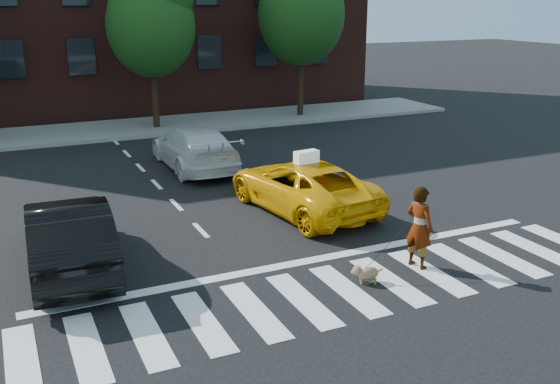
% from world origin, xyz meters
% --- Properties ---
extents(ground, '(120.00, 120.00, 0.00)m').
position_xyz_m(ground, '(0.00, 0.00, 0.00)').
color(ground, black).
rests_on(ground, ground).
extents(crosswalk, '(13.00, 2.40, 0.01)m').
position_xyz_m(crosswalk, '(0.00, 0.00, 0.01)').
color(crosswalk, silver).
rests_on(crosswalk, ground).
extents(stop_line, '(12.00, 0.30, 0.01)m').
position_xyz_m(stop_line, '(0.00, 1.60, 0.01)').
color(stop_line, silver).
rests_on(stop_line, ground).
extents(sidewalk_far, '(30.00, 4.00, 0.15)m').
position_xyz_m(sidewalk_far, '(0.00, 17.50, 0.07)').
color(sidewalk_far, slate).
rests_on(sidewalk_far, ground).
extents(tree_mid, '(3.69, 3.69, 7.10)m').
position_xyz_m(tree_mid, '(0.53, 17.00, 4.85)').
color(tree_mid, black).
rests_on(tree_mid, ground).
extents(tree_right, '(4.00, 4.00, 7.70)m').
position_xyz_m(tree_right, '(7.53, 17.00, 5.26)').
color(tree_right, black).
rests_on(tree_right, ground).
extents(taxi, '(2.89, 5.18, 1.37)m').
position_xyz_m(taxi, '(1.40, 4.75, 0.68)').
color(taxi, '#EBA404').
rests_on(taxi, ground).
extents(black_sedan, '(1.83, 4.72, 1.53)m').
position_xyz_m(black_sedan, '(-4.79, 3.37, 0.77)').
color(black_sedan, black).
rests_on(black_sedan, ground).
extents(white_suv, '(2.02, 4.92, 1.42)m').
position_xyz_m(white_suv, '(0.09, 10.17, 0.71)').
color(white_suv, silver).
rests_on(white_suv, ground).
extents(woman, '(0.59, 0.75, 1.79)m').
position_xyz_m(woman, '(1.92, 0.36, 0.90)').
color(woman, '#999999').
rests_on(woman, ground).
extents(dog, '(0.62, 0.43, 0.37)m').
position_xyz_m(dog, '(0.49, 0.14, 0.22)').
color(dog, brown).
rests_on(dog, ground).
extents(taxi_sign, '(0.68, 0.36, 0.32)m').
position_xyz_m(taxi_sign, '(1.40, 4.55, 1.53)').
color(taxi_sign, white).
rests_on(taxi_sign, taxi).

